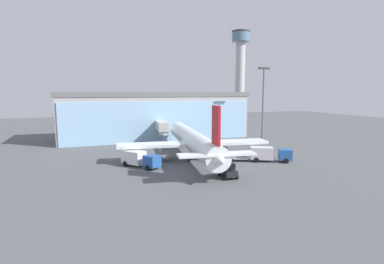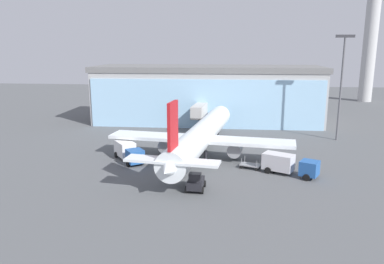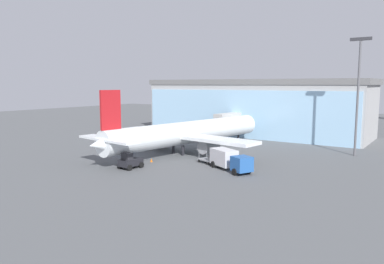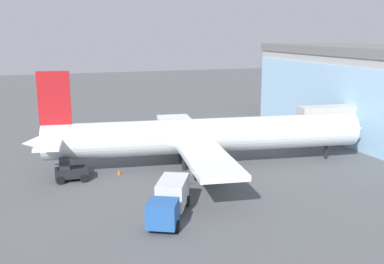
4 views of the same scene
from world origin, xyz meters
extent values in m
plane|color=#545659|center=(0.00, 0.00, 0.00)|extent=(240.00, 240.00, 0.00)
cube|color=#A5A5A5|center=(0.00, 37.13, 5.71)|extent=(49.84, 16.66, 11.43)
cube|color=#97C4E4|center=(0.09, 28.93, 5.14)|extent=(48.66, 0.86, 10.28)
cube|color=slate|center=(0.00, 37.13, 12.03)|extent=(50.83, 17.00, 1.20)
cube|color=beige|center=(-0.64, 27.42, 4.33)|extent=(3.24, 11.26, 2.40)
cube|color=#3F3F47|center=(-0.64, 27.42, 3.28)|extent=(3.28, 11.27, 0.30)
cylinder|color=#4C4C51|center=(-0.24, 31.56, 1.56)|extent=(0.70, 0.70, 3.13)
cylinder|color=#B8B8B8|center=(47.40, 75.45, 17.29)|extent=(4.07, 4.07, 34.58)
cylinder|color=slate|center=(47.40, 75.45, 36.58)|extent=(7.72, 7.72, 4.00)
cylinder|color=#3F3F44|center=(47.40, 75.45, 38.88)|extent=(8.10, 8.10, 0.60)
cylinder|color=#59595E|center=(24.99, 21.63, 9.17)|extent=(0.36, 0.36, 18.35)
cube|color=#333338|center=(24.99, 21.63, 18.60)|extent=(3.20, 0.40, 0.50)
cylinder|color=white|center=(1.15, 8.70, 3.47)|extent=(8.23, 34.98, 3.73)
cone|color=white|center=(3.41, 25.95, 3.47)|extent=(4.09, 3.46, 3.73)
cone|color=white|center=(-1.12, -8.55, 3.47)|extent=(3.85, 4.40, 3.36)
cube|color=white|center=(0.92, 6.98, 3.09)|extent=(28.51, 7.84, 0.50)
cube|color=white|center=(-0.99, -7.55, 4.03)|extent=(11.22, 3.81, 0.30)
cube|color=red|center=(-0.92, -7.06, 8.06)|extent=(0.77, 3.22, 5.45)
cylinder|color=gray|center=(-4.33, 8.17, 1.74)|extent=(2.50, 3.45, 2.10)
cylinder|color=gray|center=(6.30, 6.78, 1.74)|extent=(2.50, 3.45, 2.10)
cylinder|color=black|center=(-0.32, 6.13, 0.80)|extent=(0.50, 0.50, 1.60)
cylinder|color=black|center=(1.90, 5.84, 0.80)|extent=(0.50, 0.50, 1.60)
cylinder|color=black|center=(3.02, 22.98, 0.80)|extent=(0.40, 0.40, 1.60)
cube|color=#2659A5|center=(-8.04, 2.55, 1.40)|extent=(3.07, 3.07, 1.90)
cube|color=white|center=(-10.51, 5.95, 1.55)|extent=(4.13, 4.53, 2.20)
cylinder|color=black|center=(-7.15, 3.20, 0.45)|extent=(0.77, 0.90, 0.90)
cylinder|color=black|center=(-8.93, 1.91, 0.45)|extent=(0.77, 0.90, 0.90)
cylinder|color=black|center=(-10.21, 7.41, 0.45)|extent=(0.77, 0.90, 0.90)
cylinder|color=black|center=(-11.99, 6.11, 0.45)|extent=(0.77, 0.90, 0.90)
cube|color=#2659A5|center=(15.84, -0.36, 1.40)|extent=(2.96, 2.96, 1.90)
cube|color=silver|center=(12.09, 1.53, 1.55)|extent=(4.56, 3.77, 2.20)
cylinder|color=black|center=(16.33, 0.62, 0.45)|extent=(0.94, 0.67, 0.90)
cylinder|color=black|center=(15.34, -1.35, 0.45)|extent=(0.94, 0.67, 0.90)
cylinder|color=black|center=(11.69, 2.96, 0.45)|extent=(0.94, 0.67, 0.90)
cylinder|color=black|center=(10.70, 1.00, 0.45)|extent=(0.94, 0.67, 0.90)
cube|color=gray|center=(8.46, 2.99, 0.52)|extent=(3.18, 2.48, 0.16)
cylinder|color=black|center=(9.76, 3.27, 0.22)|extent=(0.45, 0.27, 0.44)
cylinder|color=gray|center=(9.76, 3.27, 1.05)|extent=(0.08, 0.08, 0.90)
cylinder|color=black|center=(9.25, 1.92, 0.22)|extent=(0.45, 0.27, 0.44)
cylinder|color=gray|center=(9.25, 1.92, 1.05)|extent=(0.08, 0.08, 0.90)
cylinder|color=black|center=(7.66, 4.06, 0.22)|extent=(0.45, 0.27, 0.44)
cylinder|color=gray|center=(7.66, 4.06, 1.05)|extent=(0.08, 0.08, 0.90)
cylinder|color=black|center=(7.16, 2.71, 0.22)|extent=(0.45, 0.27, 0.44)
cylinder|color=gray|center=(7.16, 2.71, 1.05)|extent=(0.08, 0.08, 0.90)
cube|color=black|center=(1.58, -5.93, 0.85)|extent=(1.92, 3.27, 0.90)
cube|color=#26262B|center=(1.56, -6.57, 1.80)|extent=(1.44, 1.05, 1.00)
cylinder|color=black|center=(0.73, -4.78, 0.40)|extent=(0.38, 0.81, 0.80)
cylinder|color=black|center=(2.53, -4.85, 0.40)|extent=(0.38, 0.81, 0.80)
cylinder|color=black|center=(0.64, -7.02, 0.40)|extent=(0.38, 0.81, 0.80)
cylinder|color=black|center=(2.44, -7.09, 0.40)|extent=(0.38, 0.81, 0.80)
cone|color=orange|center=(1.16, -1.13, 0.28)|extent=(0.36, 0.36, 0.55)
cone|color=orange|center=(-11.35, 9.25, 0.28)|extent=(0.36, 0.36, 0.55)
camera|label=1|loc=(-17.85, -44.92, 12.63)|focal=28.00mm
camera|label=2|loc=(5.71, -47.92, 16.64)|focal=35.00mm
camera|label=3|loc=(37.50, -42.67, 11.57)|focal=35.00mm
camera|label=4|loc=(46.12, -8.38, 14.64)|focal=42.00mm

